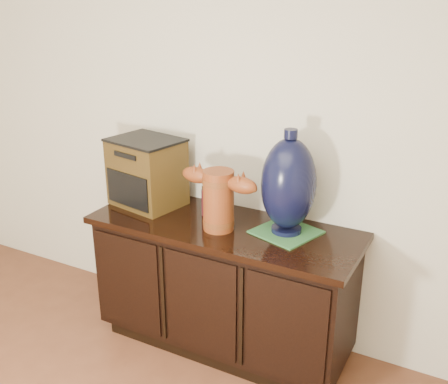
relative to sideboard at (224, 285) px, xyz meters
The scene contains 6 objects.
sideboard is the anchor object (origin of this frame).
terracotta_vessel 0.55m from the sideboard, 90.37° to the right, with size 0.45×0.18×0.32m.
tv_radio 0.77m from the sideboard, behind, with size 0.44×0.38×0.39m.
green_mat 0.50m from the sideboard, 11.11° to the left, with size 0.29×0.29×0.01m, color #2C6332.
lamp_base 0.72m from the sideboard, 11.11° to the left, with size 0.35×0.35×0.54m.
spray_can 0.48m from the sideboard, 153.00° to the left, with size 0.06×0.06×0.18m.
Camera 1 is at (1.19, -0.01, 1.91)m, focal length 42.00 mm.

